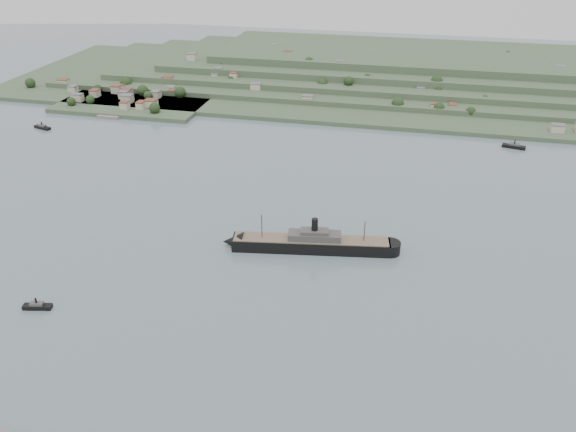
# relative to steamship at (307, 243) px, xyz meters

# --- Properties ---
(ground) EXTENTS (1400.00, 1400.00, 0.00)m
(ground) POSITION_rel_steamship_xyz_m (-30.42, -10.60, -4.72)
(ground) COLOR slate
(ground) RESTS_ON ground
(far_peninsula) EXTENTS (760.00, 309.00, 30.00)m
(far_peninsula) POSITION_rel_steamship_xyz_m (-2.52, 382.50, 7.16)
(far_peninsula) COLOR #3D5035
(far_peninsula) RESTS_ON ground
(steamship) EXTENTS (106.13, 27.68, 25.54)m
(steamship) POSITION_rel_steamship_xyz_m (0.00, 0.00, 0.00)
(steamship) COLOR black
(steamship) RESTS_ON ground
(tugboat) EXTENTS (15.02, 6.67, 6.54)m
(tugboat) POSITION_rel_steamship_xyz_m (-123.40, -86.09, -3.12)
(tugboat) COLOR black
(tugboat) RESTS_ON ground
(ferry_west) EXTENTS (18.42, 9.91, 6.66)m
(ferry_west) POSITION_rel_steamship_xyz_m (-280.98, 153.06, -3.11)
(ferry_west) COLOR black
(ferry_west) RESTS_ON ground
(ferry_east) EXTENTS (19.89, 9.34, 7.20)m
(ferry_east) POSITION_rel_steamship_xyz_m (141.47, 199.78, -2.98)
(ferry_east) COLOR black
(ferry_east) RESTS_ON ground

